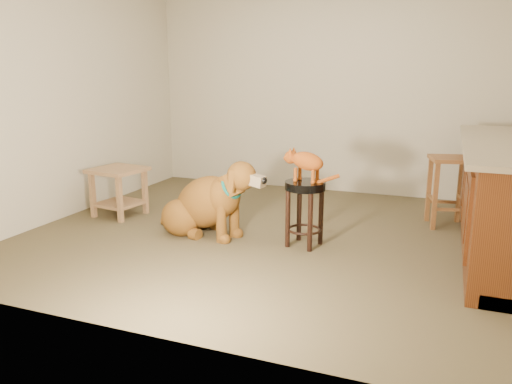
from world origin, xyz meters
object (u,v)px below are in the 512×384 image
at_px(golden_retriever, 207,204).
at_px(tabby_kitten, 305,162).
at_px(wood_stool, 448,191).
at_px(padded_stool, 305,200).
at_px(side_table, 119,184).

distance_m(golden_retriever, tabby_kitten, 1.03).
bearing_deg(golden_retriever, wood_stool, 39.66).
bearing_deg(padded_stool, wood_stool, 42.84).
bearing_deg(golden_retriever, side_table, 179.99).
distance_m(wood_stool, golden_retriever, 2.36).
height_order(wood_stool, golden_retriever, golden_retriever).
distance_m(side_table, golden_retriever, 1.18).
bearing_deg(tabby_kitten, padded_stool, -5.72).
xyz_separation_m(wood_stool, tabby_kitten, (-1.16, -1.07, 0.39)).
xyz_separation_m(wood_stool, side_table, (-3.24, -0.86, -0.02)).
bearing_deg(side_table, golden_retriever, -11.88).
relative_size(side_table, tabby_kitten, 1.10).
bearing_deg(wood_stool, golden_retriever, -152.21).
bearing_deg(tabby_kitten, golden_retriever, -166.80).
height_order(padded_stool, tabby_kitten, tabby_kitten).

